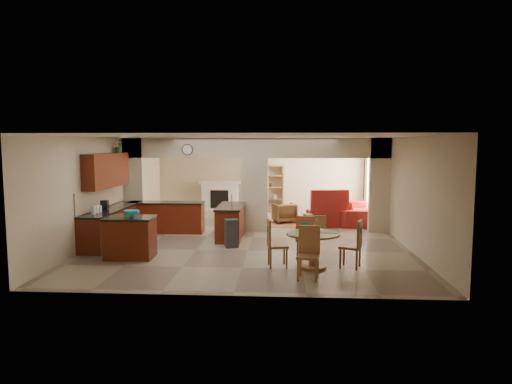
# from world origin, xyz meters

# --- Properties ---
(floor) EXTENTS (10.00, 10.00, 0.00)m
(floor) POSITION_xyz_m (0.00, 0.00, 0.00)
(floor) COLOR gray
(floor) RESTS_ON ground
(ceiling) EXTENTS (10.00, 10.00, 0.00)m
(ceiling) POSITION_xyz_m (0.00, 0.00, 2.80)
(ceiling) COLOR white
(ceiling) RESTS_ON wall_back
(wall_back) EXTENTS (8.00, 0.00, 8.00)m
(wall_back) POSITION_xyz_m (0.00, 5.00, 1.40)
(wall_back) COLOR #B9AF88
(wall_back) RESTS_ON floor
(wall_front) EXTENTS (8.00, 0.00, 8.00)m
(wall_front) POSITION_xyz_m (0.00, -5.00, 1.40)
(wall_front) COLOR #B9AF88
(wall_front) RESTS_ON floor
(wall_left) EXTENTS (0.00, 10.00, 10.00)m
(wall_left) POSITION_xyz_m (-4.00, 0.00, 1.40)
(wall_left) COLOR #B9AF88
(wall_left) RESTS_ON floor
(wall_right) EXTENTS (0.00, 10.00, 10.00)m
(wall_right) POSITION_xyz_m (4.00, 0.00, 1.40)
(wall_right) COLOR #B9AF88
(wall_right) RESTS_ON floor
(partition_left_pier) EXTENTS (0.60, 0.25, 2.80)m
(partition_left_pier) POSITION_xyz_m (-3.70, 1.00, 1.40)
(partition_left_pier) COLOR #B9AF88
(partition_left_pier) RESTS_ON floor
(partition_center_pier) EXTENTS (0.80, 0.25, 2.20)m
(partition_center_pier) POSITION_xyz_m (0.00, 1.00, 1.10)
(partition_center_pier) COLOR #B9AF88
(partition_center_pier) RESTS_ON floor
(partition_right_pier) EXTENTS (0.60, 0.25, 2.80)m
(partition_right_pier) POSITION_xyz_m (3.70, 1.00, 1.40)
(partition_right_pier) COLOR #B9AF88
(partition_right_pier) RESTS_ON floor
(partition_header) EXTENTS (8.00, 0.25, 0.60)m
(partition_header) POSITION_xyz_m (0.00, 1.00, 2.50)
(partition_header) COLOR #B9AF88
(partition_header) RESTS_ON partition_center_pier
(kitchen_counter) EXTENTS (2.52, 3.29, 1.48)m
(kitchen_counter) POSITION_xyz_m (-3.26, -0.25, 0.46)
(kitchen_counter) COLOR #460E08
(kitchen_counter) RESTS_ON floor
(upper_cabinets) EXTENTS (0.35, 2.40, 0.90)m
(upper_cabinets) POSITION_xyz_m (-3.82, -0.80, 1.92)
(upper_cabinets) COLOR #460E08
(upper_cabinets) RESTS_ON wall_left
(peninsula) EXTENTS (0.70, 1.85, 0.91)m
(peninsula) POSITION_xyz_m (-0.60, -0.11, 0.46)
(peninsula) COLOR #460E08
(peninsula) RESTS_ON floor
(wall_clock) EXTENTS (0.34, 0.03, 0.34)m
(wall_clock) POSITION_xyz_m (-2.00, 0.85, 2.45)
(wall_clock) COLOR #4C3419
(wall_clock) RESTS_ON partition_header
(rug) EXTENTS (1.60, 1.30, 0.01)m
(rug) POSITION_xyz_m (1.20, 2.10, 0.01)
(rug) COLOR brown
(rug) RESTS_ON floor
(fireplace) EXTENTS (1.60, 0.35, 1.20)m
(fireplace) POSITION_xyz_m (-1.60, 4.83, 0.61)
(fireplace) COLOR silver
(fireplace) RESTS_ON floor
(shelving_unit) EXTENTS (1.00, 0.32, 1.80)m
(shelving_unit) POSITION_xyz_m (0.35, 4.82, 0.90)
(shelving_unit) COLOR #995734
(shelving_unit) RESTS_ON floor
(window_a) EXTENTS (0.02, 0.90, 1.90)m
(window_a) POSITION_xyz_m (3.97, 2.30, 1.20)
(window_a) COLOR white
(window_a) RESTS_ON wall_right
(window_b) EXTENTS (0.02, 0.90, 1.90)m
(window_b) POSITION_xyz_m (3.97, 4.00, 1.20)
(window_b) COLOR white
(window_b) RESTS_ON wall_right
(glazed_door) EXTENTS (0.02, 0.70, 2.10)m
(glazed_door) POSITION_xyz_m (3.97, 3.15, 1.05)
(glazed_door) COLOR white
(glazed_door) RESTS_ON wall_right
(drape_a_left) EXTENTS (0.10, 0.28, 2.30)m
(drape_a_left) POSITION_xyz_m (3.93, 1.70, 1.20)
(drape_a_left) COLOR #392016
(drape_a_left) RESTS_ON wall_right
(drape_a_right) EXTENTS (0.10, 0.28, 2.30)m
(drape_a_right) POSITION_xyz_m (3.93, 2.90, 1.20)
(drape_a_right) COLOR #392016
(drape_a_right) RESTS_ON wall_right
(drape_b_left) EXTENTS (0.10, 0.28, 2.30)m
(drape_b_left) POSITION_xyz_m (3.93, 3.40, 1.20)
(drape_b_left) COLOR #392016
(drape_b_left) RESTS_ON wall_right
(drape_b_right) EXTENTS (0.10, 0.28, 2.30)m
(drape_b_right) POSITION_xyz_m (3.93, 4.60, 1.20)
(drape_b_right) COLOR #392016
(drape_b_right) RESTS_ON wall_right
(ceiling_fan) EXTENTS (1.00, 1.00, 0.10)m
(ceiling_fan) POSITION_xyz_m (1.50, 3.00, 2.56)
(ceiling_fan) COLOR white
(ceiling_fan) RESTS_ON ceiling
(kitchen_island) EXTENTS (1.11, 0.80, 0.95)m
(kitchen_island) POSITION_xyz_m (-2.64, -2.50, 0.48)
(kitchen_island) COLOR #460E08
(kitchen_island) RESTS_ON floor
(teal_bowl) EXTENTS (0.35, 0.35, 0.16)m
(teal_bowl) POSITION_xyz_m (-2.57, -2.57, 1.04)
(teal_bowl) COLOR teal
(teal_bowl) RESTS_ON kitchen_island
(trash_can) EXTENTS (0.38, 0.36, 0.66)m
(trash_can) POSITION_xyz_m (-0.45, -1.28, 0.33)
(trash_can) COLOR #313133
(trash_can) RESTS_ON floor
(dining_table) EXTENTS (1.11, 1.11, 0.76)m
(dining_table) POSITION_xyz_m (1.49, -3.15, 0.50)
(dining_table) COLOR #995734
(dining_table) RESTS_ON floor
(fruit_bowl) EXTENTS (0.26, 0.26, 0.14)m
(fruit_bowl) POSITION_xyz_m (1.42, -3.15, 0.83)
(fruit_bowl) COLOR #61BC28
(fruit_bowl) RESTS_ON dining_table
(sofa) EXTENTS (2.81, 1.31, 0.80)m
(sofa) POSITION_xyz_m (3.30, 2.78, 0.40)
(sofa) COLOR maroon
(sofa) RESTS_ON floor
(chaise) EXTENTS (1.39, 1.22, 0.48)m
(chaise) POSITION_xyz_m (2.31, 1.96, 0.24)
(chaise) COLOR maroon
(chaise) RESTS_ON floor
(armchair) EXTENTS (0.88, 0.89, 0.65)m
(armchair) POSITION_xyz_m (0.90, 2.50, 0.33)
(armchair) COLOR maroon
(armchair) RESTS_ON floor
(ottoman) EXTENTS (0.69, 0.69, 0.43)m
(ottoman) POSITION_xyz_m (1.85, 1.56, 0.21)
(ottoman) COLOR maroon
(ottoman) RESTS_ON floor
(plant) EXTENTS (0.38, 0.35, 0.37)m
(plant) POSITION_xyz_m (-3.82, 0.15, 2.56)
(plant) COLOR #1A4612
(plant) RESTS_ON upper_cabinets
(chair_north) EXTENTS (0.52, 0.52, 1.02)m
(chair_north) POSITION_xyz_m (1.38, -2.48, 0.55)
(chair_north) COLOR #995734
(chair_north) RESTS_ON floor
(chair_east) EXTENTS (0.54, 0.54, 1.02)m
(chair_east) POSITION_xyz_m (2.37, -3.07, 0.55)
(chair_east) COLOR #995734
(chair_east) RESTS_ON floor
(chair_south) EXTENTS (0.48, 0.48, 1.02)m
(chair_south) POSITION_xyz_m (1.37, -3.86, 0.55)
(chair_south) COLOR #995734
(chair_south) RESTS_ON floor
(chair_west) EXTENTS (0.48, 0.48, 1.02)m
(chair_west) POSITION_xyz_m (0.67, -3.06, 0.55)
(chair_west) COLOR #995734
(chair_west) RESTS_ON floor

